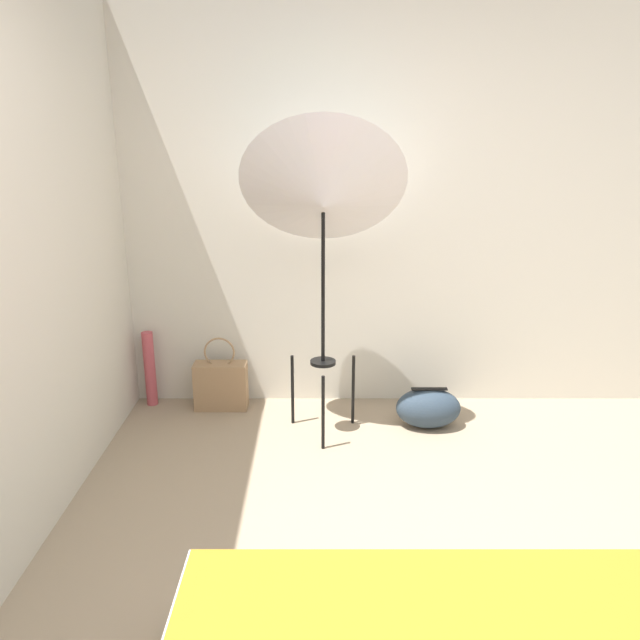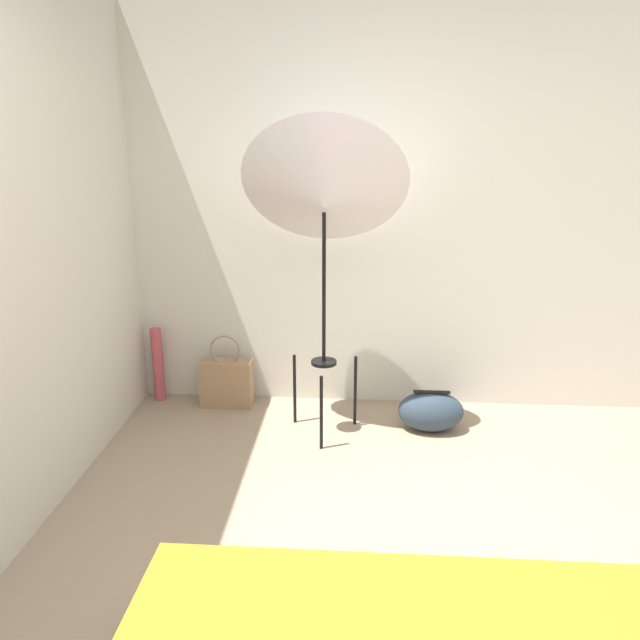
{
  "view_description": "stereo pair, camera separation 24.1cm",
  "coord_description": "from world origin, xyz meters",
  "px_view_note": "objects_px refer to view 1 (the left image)",
  "views": [
    {
      "loc": [
        -0.38,
        -1.71,
        1.82
      ],
      "look_at": [
        -0.37,
        1.57,
        0.8
      ],
      "focal_mm": 35.0,
      "sensor_mm": 36.0,
      "label": 1
    },
    {
      "loc": [
        -0.14,
        -1.7,
        1.82
      ],
      "look_at": [
        -0.37,
        1.57,
        0.8
      ],
      "focal_mm": 35.0,
      "sensor_mm": 36.0,
      "label": 2
    }
  ],
  "objects_px": {
    "tote_bag": "(219,385)",
    "duffel_bag": "(426,408)",
    "paper_roll": "(148,369)",
    "photo_umbrella": "(321,196)"
  },
  "relations": [
    {
      "from": "tote_bag",
      "to": "duffel_bag",
      "type": "bearing_deg",
      "value": -11.48
    },
    {
      "from": "photo_umbrella",
      "to": "paper_roll",
      "type": "distance_m",
      "value": 1.72
    },
    {
      "from": "photo_umbrella",
      "to": "paper_roll",
      "type": "relative_size",
      "value": 3.66
    },
    {
      "from": "tote_bag",
      "to": "duffel_bag",
      "type": "height_order",
      "value": "tote_bag"
    },
    {
      "from": "photo_umbrella",
      "to": "tote_bag",
      "type": "relative_size",
      "value": 3.77
    },
    {
      "from": "paper_roll",
      "to": "duffel_bag",
      "type": "bearing_deg",
      "value": -10.35
    },
    {
      "from": "paper_roll",
      "to": "photo_umbrella",
      "type": "bearing_deg",
      "value": -18.85
    },
    {
      "from": "duffel_bag",
      "to": "paper_roll",
      "type": "height_order",
      "value": "paper_roll"
    },
    {
      "from": "photo_umbrella",
      "to": "paper_roll",
      "type": "height_order",
      "value": "photo_umbrella"
    },
    {
      "from": "tote_bag",
      "to": "paper_roll",
      "type": "xyz_separation_m",
      "value": [
        -0.49,
        0.06,
        0.09
      ]
    }
  ]
}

